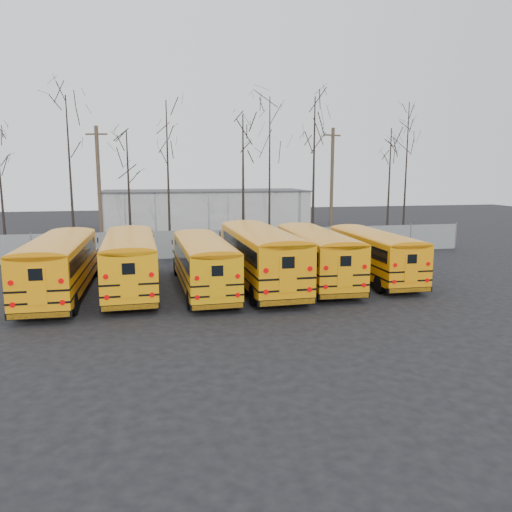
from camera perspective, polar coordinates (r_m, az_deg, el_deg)
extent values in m
plane|color=black|center=(24.80, -2.07, -4.71)|extent=(120.00, 120.00, 0.00)
cube|color=gray|center=(36.27, -5.40, 1.43)|extent=(40.00, 0.04, 2.00)
cube|color=beige|center=(56.16, -5.81, 5.34)|extent=(22.00, 8.00, 4.00)
cylinder|color=black|center=(23.48, -25.55, -5.25)|extent=(0.29, 0.99, 0.99)
cylinder|color=black|center=(23.01, -20.15, -5.18)|extent=(0.29, 0.99, 0.99)
cylinder|color=black|center=(31.38, -21.87, -1.44)|extent=(0.29, 0.99, 0.99)
cylinder|color=black|center=(31.04, -17.82, -1.32)|extent=(0.29, 0.99, 0.99)
cube|color=orange|center=(26.05, -21.64, -0.97)|extent=(2.63, 9.22, 2.32)
cube|color=orange|center=(31.44, -19.81, -0.38)|extent=(2.25, 1.72, 0.99)
cube|color=black|center=(25.78, -21.79, 0.08)|extent=(2.65, 8.24, 0.69)
cube|color=black|center=(27.00, -21.23, -2.15)|extent=(2.69, 10.92, 0.09)
cube|color=black|center=(26.90, -21.30, -1.12)|extent=(2.69, 10.92, 0.09)
cube|color=black|center=(22.02, -23.54, -6.18)|extent=(2.53, 0.26, 0.28)
cube|color=black|center=(32.30, -19.55, -1.09)|extent=(2.37, 0.24, 0.26)
cube|color=orange|center=(21.64, -23.81, -3.23)|extent=(0.74, 0.05, 1.53)
cylinder|color=#B20505|center=(22.01, -26.08, -5.04)|extent=(0.22, 0.04, 0.22)
cylinder|color=#B20505|center=(21.60, -21.25, -4.98)|extent=(0.22, 0.04, 0.22)
cylinder|color=#B20505|center=(21.82, -26.25, -2.78)|extent=(0.22, 0.04, 0.22)
cylinder|color=#B20505|center=(21.40, -21.40, -2.67)|extent=(0.22, 0.04, 0.22)
cylinder|color=black|center=(23.33, -16.90, -4.80)|extent=(0.30, 0.99, 0.98)
cylinder|color=black|center=(23.29, -11.42, -4.60)|extent=(0.30, 0.99, 0.98)
cylinder|color=black|center=(31.40, -16.05, -1.12)|extent=(0.30, 0.99, 0.98)
cylinder|color=black|center=(31.37, -12.00, -0.96)|extent=(0.30, 0.99, 0.98)
cube|color=#F89D0B|center=(26.18, -14.20, -0.55)|extent=(2.67, 9.20, 2.31)
cube|color=#F89D0B|center=(31.62, -14.06, -0.05)|extent=(2.25, 1.72, 0.98)
cube|color=black|center=(25.90, -14.25, 0.50)|extent=(2.69, 8.22, 0.69)
cube|color=black|center=(27.13, -14.12, -1.73)|extent=(2.74, 10.89, 0.09)
cube|color=black|center=(27.04, -14.17, -0.71)|extent=(2.74, 10.89, 0.09)
cube|color=black|center=(22.06, -14.19, -5.64)|extent=(2.52, 0.27, 0.28)
cube|color=black|center=(32.49, -14.01, -0.77)|extent=(2.36, 0.25, 0.26)
cube|color=#F89D0B|center=(21.68, -14.32, -2.70)|extent=(0.74, 0.06, 1.52)
cylinder|color=#B20505|center=(21.86, -16.70, -4.56)|extent=(0.22, 0.04, 0.22)
cylinder|color=#B20505|center=(21.83, -11.79, -4.37)|extent=(0.22, 0.04, 0.22)
cylinder|color=#B20505|center=(21.67, -16.81, -2.29)|extent=(0.22, 0.04, 0.22)
cylinder|color=#B20505|center=(21.63, -11.87, -2.10)|extent=(0.22, 0.04, 0.22)
cylinder|color=black|center=(22.68, -7.53, -4.96)|extent=(0.28, 0.93, 0.92)
cylinder|color=black|center=(22.98, -2.33, -4.69)|extent=(0.28, 0.93, 0.92)
cylinder|color=black|center=(30.21, -9.11, -1.33)|extent=(0.28, 0.93, 0.92)
cylinder|color=black|center=(30.44, -5.20, -1.17)|extent=(0.28, 0.93, 0.92)
cube|color=orange|center=(25.47, -5.97, -0.82)|extent=(2.53, 8.64, 2.17)
cube|color=orange|center=(30.54, -7.23, -0.29)|extent=(2.12, 1.62, 0.92)
cube|color=black|center=(25.21, -5.94, 0.19)|extent=(2.54, 7.72, 0.65)
cube|color=black|center=(26.36, -6.18, -1.95)|extent=(2.60, 10.22, 0.08)
cube|color=black|center=(26.28, -6.20, -0.96)|extent=(2.60, 10.22, 0.08)
cube|color=black|center=(21.67, -4.42, -5.72)|extent=(2.37, 0.26, 0.26)
cube|color=black|center=(31.35, -7.36, -0.98)|extent=(2.22, 0.24, 0.24)
cube|color=orange|center=(21.31, -4.42, -2.92)|extent=(0.69, 0.05, 1.43)
cylinder|color=#B20505|center=(21.33, -6.72, -4.72)|extent=(0.20, 0.04, 0.20)
cylinder|color=#B20505|center=(21.60, -2.09, -4.48)|extent=(0.20, 0.04, 0.20)
cylinder|color=#B20505|center=(21.14, -6.77, -2.54)|extent=(0.20, 0.04, 0.20)
cylinder|color=#B20505|center=(21.41, -2.10, -2.33)|extent=(0.20, 0.04, 0.20)
cylinder|color=black|center=(23.09, -0.22, -4.45)|extent=(0.31, 1.05, 1.05)
cylinder|color=black|center=(23.72, 5.37, -4.11)|extent=(0.31, 1.05, 1.05)
cylinder|color=black|center=(31.54, -3.79, -0.65)|extent=(0.31, 1.05, 1.05)
cylinder|color=black|center=(32.00, 0.40, -0.48)|extent=(0.31, 1.05, 1.05)
cube|color=orange|center=(26.35, 0.63, 0.05)|extent=(2.78, 9.78, 2.46)
cube|color=orange|center=(32.02, -1.81, 0.47)|extent=(2.39, 1.82, 1.05)
cube|color=black|center=(26.07, 0.75, 1.16)|extent=(2.81, 8.74, 0.73)
cube|color=black|center=(27.34, 0.19, -1.22)|extent=(2.85, 11.59, 0.09)
cube|color=black|center=(27.25, 0.19, -0.14)|extent=(2.85, 11.59, 0.09)
cube|color=black|center=(22.13, 3.57, -5.23)|extent=(2.68, 0.28, 0.29)
cube|color=black|center=(32.93, -2.10, -0.30)|extent=(2.52, 0.25, 0.27)
cube|color=orange|center=(21.73, 3.69, -2.10)|extent=(0.79, 0.06, 1.62)
cylinder|color=#B20505|center=(21.62, 1.14, -4.14)|extent=(0.23, 0.05, 0.23)
cylinder|color=#B20505|center=(22.18, 6.14, -3.84)|extent=(0.23, 0.05, 0.23)
cylinder|color=#B20505|center=(21.42, 1.15, -1.69)|extent=(0.23, 0.05, 0.23)
cylinder|color=#B20505|center=(21.98, 6.19, -1.45)|extent=(0.23, 0.05, 0.23)
cylinder|color=black|center=(24.47, 6.57, -3.79)|extent=(0.31, 0.98, 0.97)
cylinder|color=black|center=(25.17, 11.40, -3.55)|extent=(0.31, 0.98, 0.97)
cylinder|color=black|center=(32.23, 2.50, -0.49)|extent=(0.31, 0.98, 0.97)
cylinder|color=black|center=(32.76, 6.26, -0.37)|extent=(0.31, 0.98, 0.97)
cube|color=orange|center=(27.52, 6.97, 0.13)|extent=(2.80, 9.15, 2.29)
cube|color=orange|center=(32.73, 4.26, 0.51)|extent=(2.26, 1.74, 0.97)
cube|color=black|center=(27.26, 7.11, 1.12)|extent=(2.80, 8.18, 0.68)
cube|color=black|center=(28.43, 6.47, -1.01)|extent=(2.90, 10.82, 0.09)
cube|color=black|center=(28.34, 6.49, -0.04)|extent=(2.90, 10.82, 0.09)
cube|color=black|center=(23.65, 10.00, -4.47)|extent=(2.50, 0.32, 0.27)
cube|color=black|center=(33.56, 3.93, -0.18)|extent=(2.34, 0.29, 0.25)
cube|color=orange|center=(23.29, 10.17, -1.75)|extent=(0.73, 0.07, 1.51)
cylinder|color=#B20505|center=(23.13, 7.97, -3.49)|extent=(0.22, 0.05, 0.21)
cylinder|color=#B20505|center=(23.75, 12.24, -3.28)|extent=(0.22, 0.05, 0.21)
cylinder|color=#B20505|center=(22.95, 8.02, -1.36)|extent=(0.22, 0.05, 0.21)
cylinder|color=#B20505|center=(23.58, 12.31, -1.20)|extent=(0.22, 0.05, 0.21)
cylinder|color=black|center=(26.25, 13.91, -3.16)|extent=(0.27, 0.92, 0.91)
cylinder|color=black|center=(27.18, 17.88, -2.92)|extent=(0.27, 0.92, 0.91)
cylinder|color=black|center=(33.23, 8.35, -0.33)|extent=(0.27, 0.92, 0.91)
cylinder|color=black|center=(33.96, 11.64, -0.21)|extent=(0.27, 0.92, 0.91)
cube|color=orange|center=(29.12, 13.39, 0.26)|extent=(2.44, 8.55, 2.15)
cube|color=orange|center=(33.80, 9.84, 0.59)|extent=(2.09, 1.59, 0.91)
cube|color=black|center=(28.89, 13.58, 1.14)|extent=(2.46, 7.63, 0.64)
cube|color=black|center=(29.93, 12.73, -0.76)|extent=(2.50, 10.12, 0.08)
cube|color=black|center=(29.86, 12.76, 0.11)|extent=(2.50, 10.12, 0.08)
cube|color=black|center=(25.68, 17.12, -3.70)|extent=(2.34, 0.24, 0.26)
cube|color=black|center=(34.56, 9.39, -0.05)|extent=(2.20, 0.22, 0.24)
cube|color=orange|center=(25.37, 17.35, -1.33)|extent=(0.69, 0.05, 1.42)
cylinder|color=#B20505|center=(25.09, 15.54, -2.86)|extent=(0.20, 0.04, 0.20)
cylinder|color=#B20505|center=(25.91, 18.98, -2.64)|extent=(0.20, 0.04, 0.20)
cylinder|color=#B20505|center=(24.93, 15.62, -1.01)|extent=(0.20, 0.04, 0.20)
cylinder|color=#B20505|center=(25.75, 19.08, -0.85)|extent=(0.20, 0.04, 0.20)
cylinder|color=#4F3E2C|center=(41.56, -17.48, 7.37)|extent=(0.30, 0.30, 9.65)
cube|color=#4F3E2C|center=(41.64, -17.78, 13.12)|extent=(1.69, 0.58, 0.13)
cylinder|color=#4A3C2A|center=(46.75, 8.65, 8.15)|extent=(0.31, 0.31, 10.05)
cube|color=#4A3C2A|center=(46.85, 8.79, 13.48)|extent=(1.71, 0.80, 0.13)
cone|color=black|center=(41.76, -27.08, 6.34)|extent=(0.26, 0.26, 9.01)
cone|color=black|center=(40.12, -20.45, 8.58)|extent=(0.26, 0.26, 11.65)
cone|color=black|center=(40.51, -14.33, 7.18)|extent=(0.26, 0.26, 9.25)
cone|color=black|center=(39.75, -10.01, 8.93)|extent=(0.26, 0.26, 11.51)
cone|color=black|center=(38.51, -1.48, 8.19)|extent=(0.26, 0.26, 10.37)
cone|color=black|center=(38.74, 1.56, 9.19)|extent=(0.26, 0.26, 11.70)
cone|color=black|center=(42.04, 6.61, 9.47)|extent=(0.26, 0.26, 12.15)
cone|color=black|center=(42.37, 14.94, 7.48)|extent=(0.26, 0.26, 9.59)
cone|color=black|center=(46.79, 16.76, 9.11)|extent=(0.26, 0.26, 12.11)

